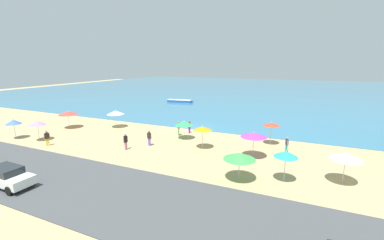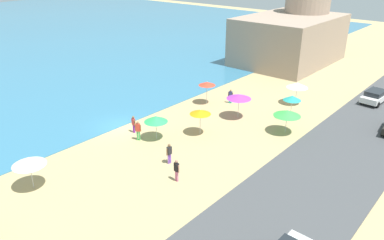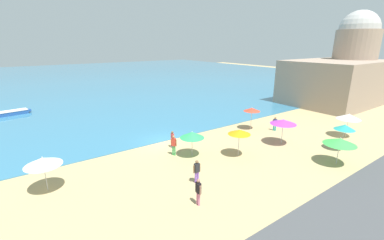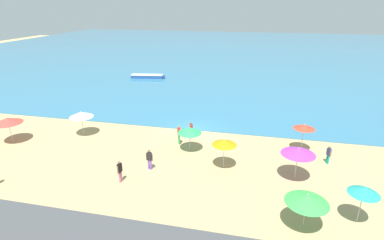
{
  "view_description": "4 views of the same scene",
  "coord_description": "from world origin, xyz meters",
  "px_view_note": "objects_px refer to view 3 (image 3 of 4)",
  "views": [
    {
      "loc": [
        13.2,
        -30.43,
        8.84
      ],
      "look_at": [
        0.79,
        -2.8,
        1.99
      ],
      "focal_mm": 24.0,
      "sensor_mm": 36.0,
      "label": 1
    },
    {
      "loc": [
        -19.89,
        -26.05,
        14.94
      ],
      "look_at": [
        3.7,
        -5.7,
        1.12
      ],
      "focal_mm": 35.0,
      "sensor_mm": 36.0,
      "label": 2
    },
    {
      "loc": [
        -11.35,
        -20.96,
        9.32
      ],
      "look_at": [
        3.49,
        -0.1,
        1.66
      ],
      "focal_mm": 24.0,
      "sensor_mm": 36.0,
      "label": 3
    },
    {
      "loc": [
        5.73,
        -27.32,
        12.13
      ],
      "look_at": [
        -0.15,
        -0.65,
        1.38
      ],
      "focal_mm": 28.0,
      "sensor_mm": 36.0,
      "label": 4
    }
  ],
  "objects_px": {
    "bather_3": "(198,190)",
    "bather_5": "(172,139)",
    "beach_umbrella_7": "(349,117)",
    "bather_1": "(174,144)",
    "beach_umbrella_5": "(239,132)",
    "beach_umbrella_10": "(340,141)",
    "beach_umbrella_3": "(192,135)",
    "beach_umbrella_0": "(283,122)",
    "beach_umbrella_1": "(252,110)",
    "harbor_fortress": "(343,72)",
    "bather_4": "(275,123)",
    "bather_2": "(197,170)",
    "beach_umbrella_4": "(43,161)",
    "skiff_nearshore": "(5,114)",
    "beach_umbrella_9": "(345,127)"
  },
  "relations": [
    {
      "from": "beach_umbrella_3",
      "to": "beach_umbrella_7",
      "type": "bearing_deg",
      "value": -18.98
    },
    {
      "from": "bather_1",
      "to": "skiff_nearshore",
      "type": "xyz_separation_m",
      "value": [
        -11.84,
        23.66,
        -0.68
      ]
    },
    {
      "from": "beach_umbrella_0",
      "to": "beach_umbrella_5",
      "type": "height_order",
      "value": "beach_umbrella_0"
    },
    {
      "from": "bather_2",
      "to": "beach_umbrella_9",
      "type": "bearing_deg",
      "value": -12.27
    },
    {
      "from": "beach_umbrella_7",
      "to": "beach_umbrella_1",
      "type": "bearing_deg",
      "value": 129.96
    },
    {
      "from": "beach_umbrella_3",
      "to": "bather_1",
      "type": "xyz_separation_m",
      "value": [
        -1.22,
        0.99,
        -0.89
      ]
    },
    {
      "from": "beach_umbrella_1",
      "to": "bather_5",
      "type": "distance_m",
      "value": 10.11
    },
    {
      "from": "bather_3",
      "to": "bather_5",
      "type": "distance_m",
      "value": 9.06
    },
    {
      "from": "beach_umbrella_0",
      "to": "harbor_fortress",
      "type": "height_order",
      "value": "harbor_fortress"
    },
    {
      "from": "bather_2",
      "to": "beach_umbrella_1",
      "type": "bearing_deg",
      "value": 26.05
    },
    {
      "from": "beach_umbrella_5",
      "to": "bather_1",
      "type": "distance_m",
      "value": 5.67
    },
    {
      "from": "beach_umbrella_0",
      "to": "bather_5",
      "type": "distance_m",
      "value": 10.54
    },
    {
      "from": "beach_umbrella_3",
      "to": "bather_4",
      "type": "height_order",
      "value": "beach_umbrella_3"
    },
    {
      "from": "bather_3",
      "to": "beach_umbrella_5",
      "type": "bearing_deg",
      "value": 27.37
    },
    {
      "from": "beach_umbrella_5",
      "to": "beach_umbrella_10",
      "type": "bearing_deg",
      "value": -47.22
    },
    {
      "from": "beach_umbrella_3",
      "to": "bather_2",
      "type": "distance_m",
      "value": 4.57
    },
    {
      "from": "beach_umbrella_4",
      "to": "bather_4",
      "type": "xyz_separation_m",
      "value": [
        22.3,
        -0.91,
        -1.23
      ]
    },
    {
      "from": "beach_umbrella_4",
      "to": "harbor_fortress",
      "type": "bearing_deg",
      "value": 3.37
    },
    {
      "from": "beach_umbrella_7",
      "to": "harbor_fortress",
      "type": "bearing_deg",
      "value": 27.85
    },
    {
      "from": "bather_5",
      "to": "beach_umbrella_7",
      "type": "bearing_deg",
      "value": -26.0
    },
    {
      "from": "beach_umbrella_1",
      "to": "bather_1",
      "type": "xyz_separation_m",
      "value": [
        -10.78,
        -0.99,
        -1.27
      ]
    },
    {
      "from": "bather_1",
      "to": "beach_umbrella_9",
      "type": "bearing_deg",
      "value": -31.27
    },
    {
      "from": "beach_umbrella_3",
      "to": "bather_3",
      "type": "bearing_deg",
      "value": -122.41
    },
    {
      "from": "beach_umbrella_5",
      "to": "bather_4",
      "type": "bearing_deg",
      "value": 16.7
    },
    {
      "from": "beach_umbrella_4",
      "to": "bather_1",
      "type": "distance_m",
      "value": 9.78
    },
    {
      "from": "beach_umbrella_1",
      "to": "bather_1",
      "type": "height_order",
      "value": "beach_umbrella_1"
    },
    {
      "from": "beach_umbrella_0",
      "to": "beach_umbrella_5",
      "type": "distance_m",
      "value": 5.36
    },
    {
      "from": "beach_umbrella_9",
      "to": "beach_umbrella_10",
      "type": "relative_size",
      "value": 1.02
    },
    {
      "from": "beach_umbrella_3",
      "to": "bather_1",
      "type": "bearing_deg",
      "value": 140.87
    },
    {
      "from": "beach_umbrella_10",
      "to": "bather_5",
      "type": "distance_m",
      "value": 13.88
    },
    {
      "from": "beach_umbrella_4",
      "to": "bather_3",
      "type": "relative_size",
      "value": 1.42
    },
    {
      "from": "bather_4",
      "to": "bather_5",
      "type": "height_order",
      "value": "bather_5"
    },
    {
      "from": "beach_umbrella_7",
      "to": "skiff_nearshore",
      "type": "height_order",
      "value": "beach_umbrella_7"
    },
    {
      "from": "bather_5",
      "to": "beach_umbrella_1",
      "type": "bearing_deg",
      "value": -2.88
    },
    {
      "from": "beach_umbrella_0",
      "to": "bather_2",
      "type": "height_order",
      "value": "beach_umbrella_0"
    },
    {
      "from": "beach_umbrella_5",
      "to": "skiff_nearshore",
      "type": "bearing_deg",
      "value": 121.16
    },
    {
      "from": "beach_umbrella_1",
      "to": "harbor_fortress",
      "type": "xyz_separation_m",
      "value": [
        23.29,
        1.63,
        2.59
      ]
    },
    {
      "from": "beach_umbrella_1",
      "to": "beach_umbrella_7",
      "type": "relative_size",
      "value": 1.02
    },
    {
      "from": "beach_umbrella_5",
      "to": "beach_umbrella_10",
      "type": "distance_m",
      "value": 7.8
    },
    {
      "from": "bather_3",
      "to": "bather_5",
      "type": "relative_size",
      "value": 1.06
    },
    {
      "from": "bather_2",
      "to": "harbor_fortress",
      "type": "xyz_separation_m",
      "value": [
        35.15,
        7.43,
        3.93
      ]
    },
    {
      "from": "beach_umbrella_4",
      "to": "bather_4",
      "type": "height_order",
      "value": "beach_umbrella_4"
    },
    {
      "from": "bather_1",
      "to": "beach_umbrella_3",
      "type": "bearing_deg",
      "value": -39.13
    },
    {
      "from": "beach_umbrella_7",
      "to": "bather_1",
      "type": "distance_m",
      "value": 18.18
    },
    {
      "from": "beach_umbrella_10",
      "to": "skiff_nearshore",
      "type": "height_order",
      "value": "beach_umbrella_10"
    },
    {
      "from": "bather_1",
      "to": "bather_5",
      "type": "xyz_separation_m",
      "value": [
        0.77,
        1.49,
        -0.11
      ]
    },
    {
      "from": "beach_umbrella_1",
      "to": "beach_umbrella_0",
      "type": "bearing_deg",
      "value": -101.49
    },
    {
      "from": "beach_umbrella_0",
      "to": "beach_umbrella_5",
      "type": "xyz_separation_m",
      "value": [
        -5.34,
        0.48,
        -0.07
      ]
    },
    {
      "from": "beach_umbrella_10",
      "to": "beach_umbrella_7",
      "type": "bearing_deg",
      "value": 19.97
    },
    {
      "from": "beach_umbrella_0",
      "to": "bather_3",
      "type": "distance_m",
      "value": 12.82
    }
  ]
}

